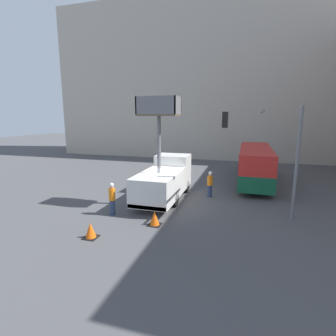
{
  "coord_description": "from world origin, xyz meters",
  "views": [
    {
      "loc": [
        4.9,
        -16.24,
        5.71
      ],
      "look_at": [
        -0.32,
        1.38,
        2.09
      ],
      "focal_mm": 28.0,
      "sensor_mm": 36.0,
      "label": 1
    }
  ],
  "objects_px": {
    "road_worker_directing": "(210,184)",
    "traffic_cone_mid_road": "(91,231)",
    "traffic_light_pole": "(271,143)",
    "traffic_cone_near_truck": "(155,218)",
    "utility_truck": "(165,178)",
    "road_worker_near_truck": "(112,199)",
    "city_bus": "(255,162)"
  },
  "relations": [
    {
      "from": "traffic_cone_mid_road",
      "to": "road_worker_near_truck",
      "type": "bearing_deg",
      "value": 98.67
    },
    {
      "from": "traffic_light_pole",
      "to": "road_worker_near_truck",
      "type": "distance_m",
      "value": 9.53
    },
    {
      "from": "traffic_light_pole",
      "to": "road_worker_directing",
      "type": "distance_m",
      "value": 5.75
    },
    {
      "from": "road_worker_near_truck",
      "to": "traffic_cone_mid_road",
      "type": "relative_size",
      "value": 2.54
    },
    {
      "from": "road_worker_near_truck",
      "to": "traffic_cone_near_truck",
      "type": "distance_m",
      "value": 3.06
    },
    {
      "from": "city_bus",
      "to": "utility_truck",
      "type": "bearing_deg",
      "value": 143.87
    },
    {
      "from": "utility_truck",
      "to": "road_worker_directing",
      "type": "bearing_deg",
      "value": 27.29
    },
    {
      "from": "traffic_light_pole",
      "to": "road_worker_near_truck",
      "type": "bearing_deg",
      "value": -165.78
    },
    {
      "from": "road_worker_directing",
      "to": "traffic_cone_mid_road",
      "type": "height_order",
      "value": "road_worker_directing"
    },
    {
      "from": "utility_truck",
      "to": "traffic_cone_near_truck",
      "type": "distance_m",
      "value": 4.63
    },
    {
      "from": "road_worker_near_truck",
      "to": "traffic_cone_near_truck",
      "type": "relative_size",
      "value": 2.49
    },
    {
      "from": "traffic_light_pole",
      "to": "traffic_cone_mid_road",
      "type": "height_order",
      "value": "traffic_light_pole"
    },
    {
      "from": "city_bus",
      "to": "road_worker_near_truck",
      "type": "relative_size",
      "value": 5.3
    },
    {
      "from": "road_worker_directing",
      "to": "city_bus",
      "type": "bearing_deg",
      "value": -27.17
    },
    {
      "from": "city_bus",
      "to": "traffic_cone_near_truck",
      "type": "height_order",
      "value": "city_bus"
    },
    {
      "from": "utility_truck",
      "to": "city_bus",
      "type": "relative_size",
      "value": 0.67
    },
    {
      "from": "utility_truck",
      "to": "road_worker_near_truck",
      "type": "relative_size",
      "value": 3.57
    },
    {
      "from": "utility_truck",
      "to": "traffic_light_pole",
      "type": "xyz_separation_m",
      "value": [
        6.55,
        -1.45,
        2.72
      ]
    },
    {
      "from": "city_bus",
      "to": "road_worker_near_truck",
      "type": "xyz_separation_m",
      "value": [
        -8.23,
        -10.39,
        -0.82
      ]
    },
    {
      "from": "city_bus",
      "to": "traffic_cone_mid_road",
      "type": "xyz_separation_m",
      "value": [
        -7.76,
        -13.43,
        -1.44
      ]
    },
    {
      "from": "traffic_light_pole",
      "to": "traffic_cone_near_truck",
      "type": "height_order",
      "value": "traffic_light_pole"
    },
    {
      "from": "utility_truck",
      "to": "road_worker_directing",
      "type": "distance_m",
      "value": 3.36
    },
    {
      "from": "utility_truck",
      "to": "traffic_light_pole",
      "type": "distance_m",
      "value": 7.24
    },
    {
      "from": "road_worker_near_truck",
      "to": "traffic_cone_near_truck",
      "type": "xyz_separation_m",
      "value": [
        2.9,
        -0.76,
        -0.61
      ]
    },
    {
      "from": "utility_truck",
      "to": "road_worker_near_truck",
      "type": "xyz_separation_m",
      "value": [
        -2.11,
        -3.65,
        -0.58
      ]
    },
    {
      "from": "city_bus",
      "to": "traffic_cone_near_truck",
      "type": "bearing_deg",
      "value": 160.53
    },
    {
      "from": "traffic_cone_near_truck",
      "to": "traffic_cone_mid_road",
      "type": "xyz_separation_m",
      "value": [
        -2.44,
        -2.28,
        -0.01
      ]
    },
    {
      "from": "utility_truck",
      "to": "traffic_cone_near_truck",
      "type": "relative_size",
      "value": 8.91
    },
    {
      "from": "city_bus",
      "to": "road_worker_directing",
      "type": "xyz_separation_m",
      "value": [
        -3.18,
        -5.23,
        -0.86
      ]
    },
    {
      "from": "road_worker_near_truck",
      "to": "traffic_light_pole",
      "type": "bearing_deg",
      "value": 84.65
    },
    {
      "from": "road_worker_directing",
      "to": "traffic_cone_near_truck",
      "type": "bearing_deg",
      "value": 164.16
    },
    {
      "from": "city_bus",
      "to": "traffic_light_pole",
      "type": "relative_size",
      "value": 1.63
    }
  ]
}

